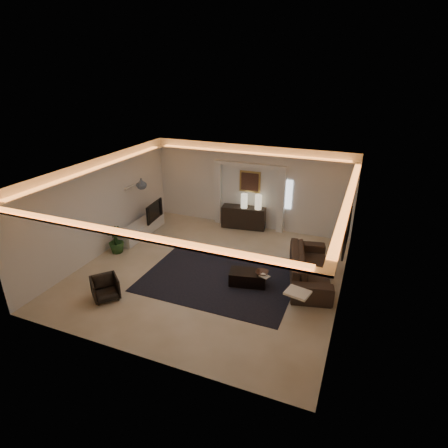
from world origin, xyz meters
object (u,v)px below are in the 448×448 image
at_px(console, 244,217).
at_px(armchair, 105,288).
at_px(sofa, 310,267).
at_px(coffee_table, 248,277).

height_order(console, armchair, console).
relative_size(sofa, armchair, 4.06).
xyz_separation_m(coffee_table, armchair, (-3.04, -1.91, 0.08)).
relative_size(console, sofa, 0.59).
height_order(coffee_table, armchair, armchair).
bearing_deg(armchair, coffee_table, -17.33).
xyz_separation_m(console, armchair, (-1.73, -5.37, -0.11)).
xyz_separation_m(sofa, coffee_table, (-1.45, -0.86, -0.17)).
distance_m(console, armchair, 5.64).
relative_size(console, armchair, 2.41).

